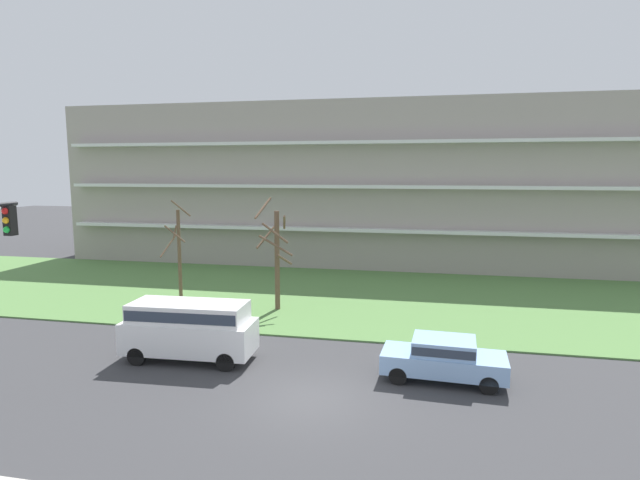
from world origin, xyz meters
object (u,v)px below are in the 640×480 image
object	(u,v)px
van_white_near_left	(189,326)
sedan_blue_center_left	(444,357)
tree_far_left	(179,252)
tree_left	(276,254)

from	to	relation	value
van_white_near_left	sedan_blue_center_left	bearing A→B (deg)	177.53
tree_far_left	sedan_blue_center_left	size ratio (longest dim) A/B	1.33
tree_left	tree_far_left	bearing A→B (deg)	175.48
van_white_near_left	sedan_blue_center_left	distance (m)	9.92
tree_far_left	sedan_blue_center_left	distance (m)	16.79
tree_left	sedan_blue_center_left	xyz separation A→B (m)	(8.59, -7.72, -2.25)
tree_far_left	van_white_near_left	bearing A→B (deg)	-60.62
tree_left	sedan_blue_center_left	bearing A→B (deg)	-41.96
van_white_near_left	tree_left	bearing A→B (deg)	-102.12
van_white_near_left	sedan_blue_center_left	size ratio (longest dim) A/B	1.17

